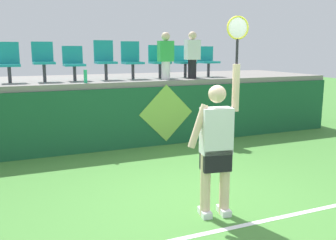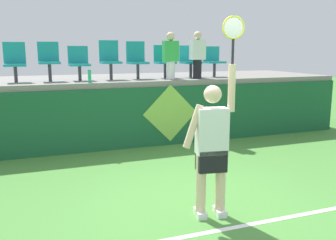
# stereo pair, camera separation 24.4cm
# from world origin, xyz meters

# --- Properties ---
(ground_plane) EXTENTS (40.00, 40.00, 0.00)m
(ground_plane) POSITION_xyz_m (0.00, 0.00, 0.00)
(ground_plane) COLOR #478438
(court_back_wall) EXTENTS (10.76, 0.20, 1.31)m
(court_back_wall) POSITION_xyz_m (0.00, 3.29, 0.65)
(court_back_wall) COLOR #195633
(court_back_wall) RESTS_ON ground_plane
(spectator_platform) EXTENTS (10.76, 2.83, 0.12)m
(spectator_platform) POSITION_xyz_m (0.00, 4.65, 1.37)
(spectator_platform) COLOR gray
(spectator_platform) RESTS_ON court_back_wall
(court_baseline_stripe) EXTENTS (9.68, 0.08, 0.01)m
(court_baseline_stripe) POSITION_xyz_m (0.00, -0.80, 0.00)
(court_baseline_stripe) COLOR white
(court_baseline_stripe) RESTS_ON ground_plane
(tennis_player) EXTENTS (0.75, 0.32, 2.50)m
(tennis_player) POSITION_xyz_m (-0.00, -0.39, 0.94)
(tennis_player) COLOR white
(tennis_player) RESTS_ON ground_plane
(water_bottle) EXTENTS (0.07, 0.07, 0.27)m
(water_bottle) POSITION_xyz_m (-0.88, 3.39, 1.56)
(water_bottle) COLOR #26B272
(water_bottle) RESTS_ON spectator_platform
(stadium_chair_0) EXTENTS (0.44, 0.42, 0.83)m
(stadium_chair_0) POSITION_xyz_m (-2.31, 4.08, 1.87)
(stadium_chair_0) COLOR #38383D
(stadium_chair_0) RESTS_ON spectator_platform
(stadium_chair_1) EXTENTS (0.44, 0.42, 0.84)m
(stadium_chair_1) POSITION_xyz_m (-1.63, 4.07, 1.90)
(stadium_chair_1) COLOR #38383D
(stadium_chair_1) RESTS_ON spectator_platform
(stadium_chair_2) EXTENTS (0.44, 0.42, 0.75)m
(stadium_chair_2) POSITION_xyz_m (-1.00, 4.07, 1.84)
(stadium_chair_2) COLOR #38383D
(stadium_chair_2) RESTS_ON spectator_platform
(stadium_chair_3) EXTENTS (0.44, 0.42, 0.88)m
(stadium_chair_3) POSITION_xyz_m (-0.30, 4.08, 1.91)
(stadium_chair_3) COLOR #38383D
(stadium_chair_3) RESTS_ON spectator_platform
(stadium_chair_4) EXTENTS (0.44, 0.42, 0.86)m
(stadium_chair_4) POSITION_xyz_m (0.33, 4.08, 1.89)
(stadium_chair_4) COLOR #38383D
(stadium_chair_4) RESTS_ON spectator_platform
(stadium_chair_5) EXTENTS (0.44, 0.42, 0.78)m
(stadium_chair_5) POSITION_xyz_m (1.00, 4.07, 1.86)
(stadium_chair_5) COLOR #38383D
(stadium_chair_5) RESTS_ON spectator_platform
(stadium_chair_6) EXTENTS (0.44, 0.42, 0.77)m
(stadium_chair_6) POSITION_xyz_m (1.67, 4.07, 1.85)
(stadium_chair_6) COLOR #38383D
(stadium_chair_6) RESTS_ON spectator_platform
(stadium_chair_7) EXTENTS (0.44, 0.42, 0.75)m
(stadium_chair_7) POSITION_xyz_m (2.32, 4.07, 1.85)
(stadium_chair_7) COLOR #38383D
(stadium_chair_7) RESTS_ON spectator_platform
(spectator_0) EXTENTS (0.34, 0.20, 1.06)m
(spectator_0) POSITION_xyz_m (1.00, 3.64, 1.98)
(spectator_0) COLOR white
(spectator_0) RESTS_ON spectator_platform
(spectator_1) EXTENTS (0.34, 0.20, 1.09)m
(spectator_1) POSITION_xyz_m (1.67, 3.62, 1.99)
(spectator_1) COLOR black
(spectator_1) RESTS_ON spectator_platform
(wall_signage_mount) EXTENTS (1.27, 0.01, 1.35)m
(wall_signage_mount) POSITION_xyz_m (0.82, 3.18, 0.00)
(wall_signage_mount) COLOR #195633
(wall_signage_mount) RESTS_ON ground_plane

